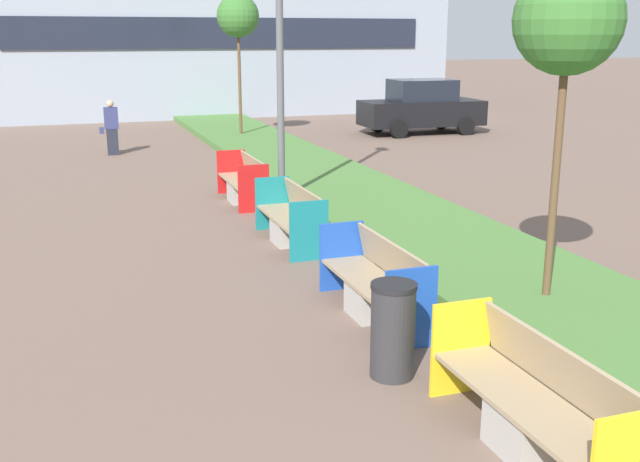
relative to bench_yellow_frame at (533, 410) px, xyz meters
The scene contains 12 objects.
planter_grass_strip 8.42m from the bench_yellow_frame, 74.42° to the left, with size 2.80×120.00×0.18m.
building_backdrop 29.28m from the bench_yellow_frame, 83.98° to the left, with size 19.99×6.54×6.19m.
bench_yellow_frame is the anchor object (origin of this frame).
bench_blue_frame 3.29m from the bench_yellow_frame, 90.03° to the left, with size 0.65×2.17×0.94m.
bench_teal_frame 6.79m from the bench_yellow_frame, 90.02° to the left, with size 0.65×2.10×0.94m.
bench_red_frame 10.16m from the bench_yellow_frame, 90.02° to the left, with size 0.65×2.03×0.94m.
litter_bin 1.76m from the bench_yellow_frame, 106.70° to the left, with size 0.47×0.47×0.99m.
street_lamp_post 10.09m from the bench_yellow_frame, 86.31° to the left, with size 0.24×0.44×6.91m.
sapling_tree_near 4.75m from the bench_yellow_frame, 52.67° to the left, with size 1.28×1.28×4.18m.
sapling_tree_far 19.99m from the bench_yellow_frame, 83.69° to the left, with size 1.35×1.35×4.61m.
pedestrian_walking 17.63m from the bench_yellow_frame, 96.86° to the left, with size 0.53×0.24×1.57m.
parked_car_distant 20.69m from the bench_yellow_frame, 65.93° to the left, with size 4.26×2.00×1.86m.
Camera 1 is at (-2.56, -0.80, 3.38)m, focal length 42.00 mm.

